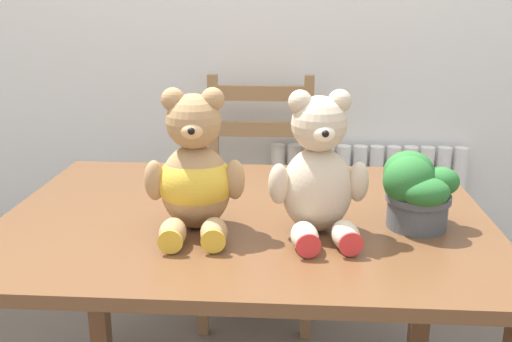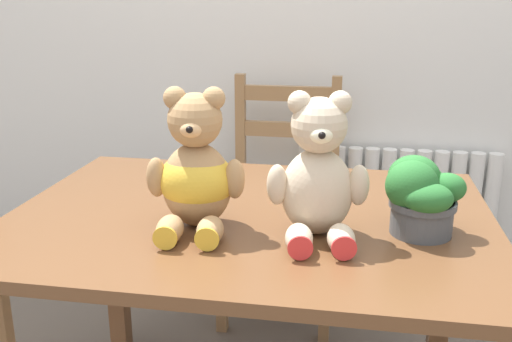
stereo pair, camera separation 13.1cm
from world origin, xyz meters
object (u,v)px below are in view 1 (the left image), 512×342
Objects in this scene: wooden_chair_behind at (258,200)px; teddy_bear_left at (195,175)px; teddy_bear_right at (319,174)px; potted_plant at (416,188)px.

teddy_bear_left is at bearing 84.55° from wooden_chair_behind.
teddy_bear_right reaches higher than potted_plant.
potted_plant is at bearing 179.32° from teddy_bear_left.
teddy_bear_left reaches higher than potted_plant.
wooden_chair_behind is 2.85× the size of teddy_bear_right.
wooden_chair_behind is 5.14× the size of potted_plant.
teddy_bear_right is at bearing -167.96° from potted_plant.
teddy_bear_left is (-0.09, -0.92, 0.39)m from wooden_chair_behind.
teddy_bear_right is 1.80× the size of potted_plant.
potted_plant is at bearing -176.83° from teddy_bear_right.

